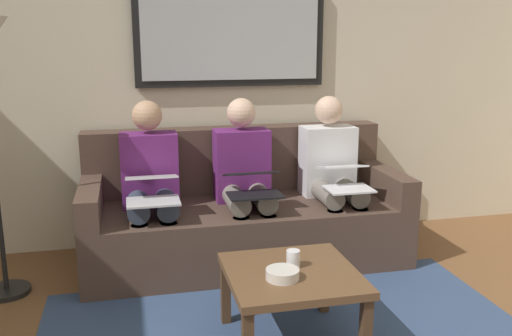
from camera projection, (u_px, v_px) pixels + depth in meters
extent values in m
cube|color=beige|center=(229.00, 71.00, 4.20)|extent=(6.00, 0.12, 2.60)
cube|color=#4C382D|center=(245.00, 231.00, 3.93)|extent=(2.20, 0.90, 0.42)
cube|color=#4C382D|center=(235.00, 159.00, 4.16)|extent=(2.20, 0.20, 0.48)
cube|color=#4C382D|center=(382.00, 181.00, 4.09)|extent=(0.14, 0.90, 0.20)
cube|color=#4C382D|center=(91.00, 198.00, 3.63)|extent=(0.14, 0.90, 0.20)
cube|color=black|center=(231.00, 37.00, 4.06)|extent=(1.40, 0.04, 0.72)
cube|color=#B2B7BC|center=(232.00, 37.00, 4.04)|extent=(1.30, 0.01, 0.62)
cube|color=brown|center=(291.00, 275.00, 2.80)|extent=(0.65, 0.65, 0.04)
cube|color=#4C331E|center=(366.00, 333.00, 2.64)|extent=(0.05, 0.05, 0.36)
cube|color=#4C331E|center=(324.00, 282.00, 3.18)|extent=(0.05, 0.05, 0.36)
cube|color=#4C331E|center=(226.00, 292.00, 3.06)|extent=(0.05, 0.05, 0.36)
cylinder|color=silver|center=(293.00, 259.00, 2.84)|extent=(0.07, 0.07, 0.09)
cylinder|color=beige|center=(282.00, 274.00, 2.70)|extent=(0.16, 0.16, 0.05)
cube|color=silver|center=(327.00, 160.00, 4.06)|extent=(0.38, 0.22, 0.50)
sphere|color=beige|center=(329.00, 110.00, 3.98)|extent=(0.20, 0.20, 0.20)
cylinder|color=gray|center=(349.00, 191.00, 3.92)|extent=(0.14, 0.42, 0.14)
cylinder|color=gray|center=(325.00, 192.00, 3.88)|extent=(0.14, 0.42, 0.14)
cylinder|color=gray|center=(359.00, 238.00, 3.79)|extent=(0.11, 0.11, 0.42)
cylinder|color=gray|center=(334.00, 241.00, 3.75)|extent=(0.11, 0.11, 0.42)
cube|color=white|center=(349.00, 189.00, 3.69)|extent=(0.30, 0.23, 0.01)
cube|color=white|center=(342.00, 167.00, 3.79)|extent=(0.30, 0.23, 0.06)
cube|color=#A5C6EA|center=(342.00, 166.00, 3.79)|extent=(0.27, 0.20, 0.05)
cube|color=#66236B|center=(242.00, 165.00, 3.92)|extent=(0.38, 0.22, 0.50)
sphere|color=beige|center=(241.00, 113.00, 3.84)|extent=(0.20, 0.20, 0.20)
cylinder|color=gray|center=(261.00, 197.00, 3.78)|extent=(0.14, 0.42, 0.14)
cylinder|color=gray|center=(235.00, 198.00, 3.74)|extent=(0.14, 0.42, 0.14)
cylinder|color=gray|center=(268.00, 246.00, 3.65)|extent=(0.11, 0.11, 0.42)
cylinder|color=gray|center=(241.00, 249.00, 3.61)|extent=(0.11, 0.11, 0.42)
cube|color=black|center=(255.00, 195.00, 3.55)|extent=(0.34, 0.21, 0.01)
cube|color=black|center=(250.00, 174.00, 3.65)|extent=(0.34, 0.21, 0.07)
cube|color=#A5C6EA|center=(250.00, 173.00, 3.64)|extent=(0.31, 0.18, 0.05)
cube|color=#66236B|center=(149.00, 170.00, 3.78)|extent=(0.38, 0.22, 0.50)
sphere|color=tan|center=(147.00, 115.00, 3.70)|extent=(0.20, 0.20, 0.20)
cylinder|color=#384256|center=(166.00, 203.00, 3.64)|extent=(0.14, 0.42, 0.14)
cylinder|color=#384256|center=(138.00, 205.00, 3.60)|extent=(0.14, 0.42, 0.14)
cylinder|color=#384256|center=(170.00, 255.00, 3.51)|extent=(0.11, 0.11, 0.42)
cylinder|color=#384256|center=(141.00, 257.00, 3.47)|extent=(0.11, 0.11, 0.42)
cube|color=silver|center=(153.00, 202.00, 3.41)|extent=(0.32, 0.23, 0.01)
cube|color=silver|center=(151.00, 177.00, 3.51)|extent=(0.32, 0.23, 0.06)
cube|color=#A5C6EA|center=(151.00, 177.00, 3.50)|extent=(0.29, 0.20, 0.04)
cylinder|color=black|center=(7.00, 291.00, 3.45)|extent=(0.28, 0.28, 0.03)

